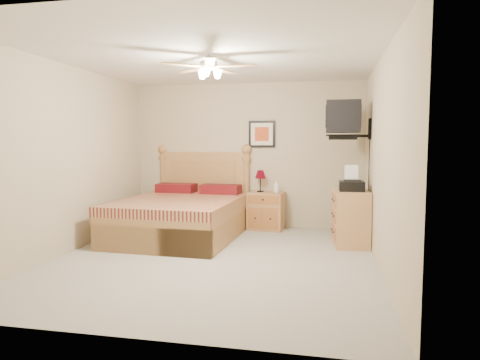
{
  "coord_description": "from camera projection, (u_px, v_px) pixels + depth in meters",
  "views": [
    {
      "loc": [
        1.38,
        -5.13,
        1.47
      ],
      "look_at": [
        0.15,
        0.9,
        0.93
      ],
      "focal_mm": 32.0,
      "sensor_mm": 36.0,
      "label": 1
    }
  ],
  "objects": [
    {
      "name": "lotion_bottle",
      "position": [
        276.0,
        186.0,
        7.18
      ],
      "size": [
        0.1,
        0.1,
        0.21
      ],
      "primitive_type": "imported",
      "rotation": [
        0.0,
        0.0,
        -0.23
      ],
      "color": "white",
      "rests_on": "nightstand"
    },
    {
      "name": "wall_tv",
      "position": [
        353.0,
        119.0,
        6.21
      ],
      "size": [
        0.56,
        0.46,
        0.58
      ],
      "primitive_type": null,
      "color": "black",
      "rests_on": "wall_right"
    },
    {
      "name": "wall_front",
      "position": [
        133.0,
        173.0,
        3.1
      ],
      "size": [
        4.0,
        0.04,
        2.5
      ],
      "primitive_type": "cube",
      "color": "tan",
      "rests_on": "ground"
    },
    {
      "name": "bed",
      "position": [
        180.0,
        191.0,
        6.61
      ],
      "size": [
        1.8,
        2.31,
        1.45
      ],
      "primitive_type": null,
      "rotation": [
        0.0,
        0.0,
        -0.05
      ],
      "color": "#A06C46",
      "rests_on": "ground"
    },
    {
      "name": "fax_machine",
      "position": [
        352.0,
        178.0,
        6.01
      ],
      "size": [
        0.35,
        0.37,
        0.36
      ],
      "primitive_type": null,
      "rotation": [
        0.0,
        0.0,
        0.02
      ],
      "color": "black",
      "rests_on": "dresser"
    },
    {
      "name": "wall_left",
      "position": [
        69.0,
        159.0,
        5.7
      ],
      "size": [
        0.04,
        4.5,
        2.5
      ],
      "primitive_type": "cube",
      "color": "tan",
      "rests_on": "ground"
    },
    {
      "name": "table_lamp",
      "position": [
        260.0,
        181.0,
        7.29
      ],
      "size": [
        0.25,
        0.25,
        0.37
      ],
      "primitive_type": null,
      "rotation": [
        0.0,
        0.0,
        -0.29
      ],
      "color": "#590111",
      "rests_on": "nightstand"
    },
    {
      "name": "magazine_upper",
      "position": [
        347.0,
        186.0,
        6.36
      ],
      "size": [
        0.27,
        0.33,
        0.02
      ],
      "primitive_type": "imported",
      "rotation": [
        0.0,
        0.0,
        0.26
      ],
      "color": "gray",
      "rests_on": "magazine_lower"
    },
    {
      "name": "ceiling",
      "position": [
        213.0,
        58.0,
        5.19
      ],
      "size": [
        4.0,
        4.5,
        0.04
      ],
      "primitive_type": "cube",
      "color": "white",
      "rests_on": "ground"
    },
    {
      "name": "nightstand",
      "position": [
        266.0,
        211.0,
        7.26
      ],
      "size": [
        0.63,
        0.5,
        0.64
      ],
      "primitive_type": "cube",
      "rotation": [
        0.0,
        0.0,
        -0.1
      ],
      "color": "#A46E48",
      "rests_on": "ground"
    },
    {
      "name": "wall_back",
      "position": [
        247.0,
        155.0,
        7.5
      ],
      "size": [
        4.0,
        0.04,
        2.5
      ],
      "primitive_type": "cube",
      "color": "tan",
      "rests_on": "ground"
    },
    {
      "name": "framed_picture",
      "position": [
        262.0,
        134.0,
        7.39
      ],
      "size": [
        0.46,
        0.04,
        0.46
      ],
      "primitive_type": "cube",
      "color": "black",
      "rests_on": "wall_back"
    },
    {
      "name": "magazine_lower",
      "position": [
        347.0,
        188.0,
        6.33
      ],
      "size": [
        0.22,
        0.29,
        0.03
      ],
      "primitive_type": "imported",
      "rotation": [
        0.0,
        0.0,
        -0.04
      ],
      "color": "#B0A891",
      "rests_on": "dresser"
    },
    {
      "name": "floor",
      "position": [
        214.0,
        259.0,
        5.41
      ],
      "size": [
        4.5,
        4.5,
        0.0
      ],
      "primitive_type": "plane",
      "color": "gray",
      "rests_on": "ground"
    },
    {
      "name": "ceiling_fan",
      "position": [
        209.0,
        67.0,
        5.01
      ],
      "size": [
        1.14,
        1.14,
        0.28
      ],
      "primitive_type": null,
      "color": "silver",
      "rests_on": "ceiling"
    },
    {
      "name": "wall_right",
      "position": [
        382.0,
        162.0,
        4.9
      ],
      "size": [
        0.04,
        4.5,
        2.5
      ],
      "primitive_type": "cube",
      "color": "tan",
      "rests_on": "ground"
    },
    {
      "name": "dresser",
      "position": [
        351.0,
        218.0,
        6.12
      ],
      "size": [
        0.52,
        0.71,
        0.79
      ],
      "primitive_type": "cube",
      "rotation": [
        0.0,
        0.0,
        0.08
      ],
      "color": "#AA7A46",
      "rests_on": "ground"
    }
  ]
}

